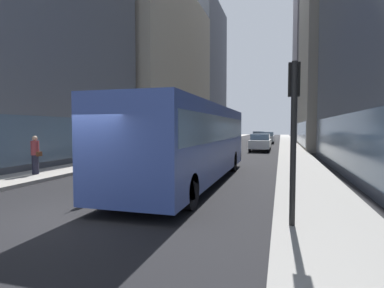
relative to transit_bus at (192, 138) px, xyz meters
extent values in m
plane|color=black|center=(-1.20, 29.42, -1.78)|extent=(120.00, 120.00, 0.00)
cube|color=#9E9991|center=(-6.90, 29.42, -1.70)|extent=(2.40, 110.00, 0.15)
cube|color=gray|center=(4.50, 29.42, -1.70)|extent=(2.40, 110.00, 0.15)
cube|color=slate|center=(-8.49, 1.24, -0.18)|extent=(0.08, 19.48, 2.40)
cube|color=#B2A893|center=(-13.10, 24.53, 7.81)|extent=(11.19, 23.12, 19.17)
cube|color=slate|center=(-7.53, 24.53, -0.18)|extent=(0.08, 20.81, 2.40)
cube|color=slate|center=(-13.10, 45.94, 11.02)|extent=(10.29, 16.71, 25.60)
cube|color=slate|center=(-7.97, 45.94, -0.18)|extent=(0.08, 15.04, 2.40)
cube|color=slate|center=(6.19, 2.32, -0.18)|extent=(0.08, 21.41, 2.40)
cube|color=gray|center=(10.70, 24.56, 10.49)|extent=(10.23, 16.64, 24.53)
cube|color=slate|center=(5.61, 24.56, -0.18)|extent=(0.08, 14.98, 2.40)
cube|color=slate|center=(10.70, 45.40, 18.21)|extent=(10.43, 20.52, 39.98)
cube|color=slate|center=(5.50, 45.40, -0.18)|extent=(0.08, 18.46, 2.40)
cube|color=#33478C|center=(0.00, -0.01, -0.10)|extent=(2.55, 11.50, 2.75)
cube|color=slate|center=(0.00, -0.01, 0.39)|extent=(2.57, 11.04, 0.90)
cube|color=black|center=(0.00, 5.69, -1.23)|extent=(2.55, 0.16, 0.44)
cylinder|color=black|center=(-1.12, 3.54, -1.28)|extent=(0.30, 1.00, 1.00)
cylinder|color=black|center=(1.13, 3.54, -1.28)|extent=(0.30, 1.00, 1.00)
cylinder|color=black|center=(-1.12, -4.16, -1.28)|extent=(0.30, 1.00, 1.00)
cylinder|color=black|center=(1.13, -4.16, -1.28)|extent=(0.30, 1.00, 1.00)
cube|color=silver|center=(-1.45, 5.14, 0.72)|extent=(0.08, 0.24, 0.40)
cube|color=silver|center=(1.60, 17.75, -1.08)|extent=(1.82, 4.66, 0.75)
cube|color=slate|center=(1.60, 17.52, -0.43)|extent=(1.67, 2.10, 0.55)
cylinder|color=black|center=(0.80, 19.67, -1.46)|extent=(0.22, 0.64, 0.64)
cylinder|color=black|center=(2.40, 19.67, -1.46)|extent=(0.22, 0.64, 0.64)
cylinder|color=black|center=(0.80, 15.84, -1.46)|extent=(0.22, 0.64, 0.64)
cylinder|color=black|center=(2.40, 15.84, -1.46)|extent=(0.22, 0.64, 0.64)
cube|color=black|center=(0.00, 38.84, -1.08)|extent=(1.83, 4.32, 0.75)
cube|color=slate|center=(0.00, 38.63, -0.43)|extent=(1.68, 1.94, 0.55)
cylinder|color=black|center=(-0.80, 40.58, -1.46)|extent=(0.22, 0.64, 0.64)
cylinder|color=black|center=(0.80, 40.58, -1.46)|extent=(0.22, 0.64, 0.64)
cylinder|color=black|center=(-0.80, 37.10, -1.46)|extent=(0.22, 0.64, 0.64)
cylinder|color=black|center=(0.80, 37.10, -1.46)|extent=(0.22, 0.64, 0.64)
cube|color=#B7BABF|center=(1.60, 32.43, -1.08)|extent=(1.87, 4.04, 0.75)
cube|color=slate|center=(1.60, 32.23, -0.43)|extent=(1.72, 1.82, 0.55)
cylinder|color=black|center=(0.78, 34.03, -1.46)|extent=(0.22, 0.64, 0.64)
cylinder|color=black|center=(2.42, 34.03, -1.46)|extent=(0.22, 0.64, 0.64)
cylinder|color=black|center=(0.78, 30.82, -1.46)|extent=(0.22, 0.64, 0.64)
cylinder|color=black|center=(2.42, 30.82, -1.46)|extent=(0.22, 0.64, 0.64)
ellipsoid|color=white|center=(-1.82, -4.35, -1.25)|extent=(0.22, 0.60, 0.26)
sphere|color=white|center=(-1.82, -3.97, -1.16)|extent=(0.20, 0.20, 0.20)
sphere|color=black|center=(-1.88, -3.95, -1.14)|extent=(0.07, 0.07, 0.07)
sphere|color=black|center=(-1.76, -3.95, -1.14)|extent=(0.07, 0.07, 0.07)
cylinder|color=white|center=(-1.82, -4.75, -1.20)|extent=(0.03, 0.16, 0.19)
cylinder|color=white|center=(-1.89, -4.14, -1.58)|extent=(0.06, 0.06, 0.40)
cylinder|color=white|center=(-1.75, -4.14, -1.58)|extent=(0.06, 0.06, 0.40)
cylinder|color=white|center=(-1.89, -4.56, -1.58)|extent=(0.06, 0.06, 0.40)
cylinder|color=white|center=(-1.75, -4.56, -1.58)|extent=(0.06, 0.06, 0.40)
sphere|color=black|center=(-1.77, -4.25, -1.21)|extent=(0.04, 0.04, 0.04)
sphere|color=black|center=(-1.88, -4.43, -1.23)|extent=(0.04, 0.04, 0.04)
sphere|color=black|center=(-1.80, -4.53, -1.19)|extent=(0.04, 0.04, 0.04)
cylinder|color=#1E1E2D|center=(-6.91, -0.91, -1.20)|extent=(0.28, 0.28, 0.85)
cylinder|color=maroon|center=(-6.91, -0.91, -0.47)|extent=(0.34, 0.34, 0.62)
sphere|color=tan|center=(-6.91, -0.91, -0.05)|extent=(0.22, 0.22, 0.22)
cube|color=#59331E|center=(-6.69, -0.91, -0.73)|extent=(0.12, 0.24, 0.20)
cylinder|color=black|center=(3.70, -5.24, 0.07)|extent=(0.12, 0.12, 3.40)
cube|color=black|center=(3.70, -5.06, 1.42)|extent=(0.24, 0.20, 0.70)
sphere|color=red|center=(3.70, -4.95, 1.64)|extent=(0.11, 0.11, 0.11)
sphere|color=orange|center=(3.70, -4.95, 1.42)|extent=(0.11, 0.11, 0.11)
sphere|color=green|center=(3.70, -4.95, 1.20)|extent=(0.11, 0.11, 0.11)
camera|label=1|loc=(3.45, -11.93, 0.41)|focal=28.80mm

